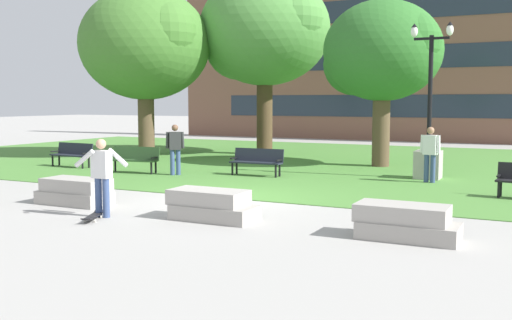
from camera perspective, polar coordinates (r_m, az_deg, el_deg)
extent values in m
plane|color=#A3A09B|center=(15.52, -2.66, -3.71)|extent=(140.00, 140.00, 0.00)
cube|color=#4C8438|center=(24.67, 8.68, -0.25)|extent=(40.00, 20.00, 0.02)
cube|color=#9E9991|center=(15.36, -16.89, -3.45)|extent=(1.80, 0.90, 0.32)
cube|color=#A6A098|center=(15.27, -16.75, -2.28)|extent=(1.66, 0.83, 0.32)
cube|color=#9E9991|center=(12.79, -3.96, -5.02)|extent=(1.80, 0.90, 0.32)
cube|color=#A6A098|center=(12.81, -4.55, -3.55)|extent=(1.66, 0.83, 0.32)
cube|color=#9E9991|center=(11.35, 14.32, -6.55)|extent=(1.80, 0.90, 0.32)
cube|color=#A6A098|center=(11.31, 13.74, -4.92)|extent=(1.66, 0.83, 0.32)
cylinder|color=#384C7A|center=(13.38, -14.09, -3.52)|extent=(0.15, 0.15, 0.86)
cylinder|color=#384C7A|center=(13.51, -14.76, -3.46)|extent=(0.15, 0.15, 0.86)
cube|color=white|center=(13.35, -14.51, -0.39)|extent=(0.41, 0.26, 0.60)
cylinder|color=white|center=(13.35, -13.01, 0.23)|extent=(0.51, 0.13, 0.41)
cylinder|color=white|center=(13.33, -16.03, 0.15)|extent=(0.51, 0.13, 0.41)
sphere|color=tan|center=(13.31, -14.55, 1.49)|extent=(0.22, 0.22, 0.22)
cube|color=black|center=(13.23, -15.27, -5.17)|extent=(0.51, 0.81, 0.02)
cube|color=black|center=(12.81, -15.87, -5.45)|extent=(0.23, 0.19, 0.06)
cube|color=black|center=(13.65, -14.70, -4.74)|extent=(0.23, 0.19, 0.06)
cylinder|color=silver|center=(13.00, -15.08, -5.61)|extent=(0.05, 0.06, 0.06)
cylinder|color=silver|center=(13.07, -16.01, -5.58)|extent=(0.05, 0.06, 0.06)
cylinder|color=silver|center=(13.42, -14.53, -5.25)|extent=(0.05, 0.06, 0.06)
cylinder|color=silver|center=(13.48, -15.43, -5.23)|extent=(0.05, 0.06, 0.06)
cube|color=#284723|center=(21.24, -11.65, -0.03)|extent=(1.84, 0.69, 0.05)
cube|color=#284723|center=(21.44, -11.33, 0.64)|extent=(1.80, 0.38, 0.46)
cube|color=black|center=(21.66, -13.59, 0.35)|extent=(0.12, 0.40, 0.04)
cube|color=black|center=(20.83, -9.65, 0.22)|extent=(0.12, 0.40, 0.04)
cylinder|color=black|center=(21.54, -13.70, -0.62)|extent=(0.07, 0.07, 0.41)
cylinder|color=black|center=(20.74, -9.94, -0.78)|extent=(0.07, 0.07, 0.41)
cylinder|color=black|center=(21.81, -13.26, -0.54)|extent=(0.07, 0.07, 0.41)
cylinder|color=black|center=(21.03, -9.53, -0.69)|extent=(0.07, 0.07, 0.41)
cube|color=#1E232D|center=(23.75, -17.27, 0.42)|extent=(1.83, 0.56, 0.05)
cube|color=#1E232D|center=(23.90, -16.84, 1.02)|extent=(1.80, 0.25, 0.46)
cube|color=black|center=(24.37, -18.61, 0.79)|extent=(0.09, 0.40, 0.04)
cube|color=black|center=(23.13, -15.87, 0.62)|extent=(0.09, 0.40, 0.04)
cylinder|color=black|center=(24.27, -18.80, -0.07)|extent=(0.07, 0.07, 0.41)
cylinder|color=black|center=(23.08, -16.20, -0.28)|extent=(0.07, 0.07, 0.41)
cylinder|color=black|center=(24.48, -18.24, -0.01)|extent=(0.07, 0.07, 0.41)
cylinder|color=black|center=(23.30, -15.63, -0.21)|extent=(0.07, 0.07, 0.41)
cube|color=#1E232D|center=(20.02, -0.03, -0.26)|extent=(1.81, 0.47, 0.05)
cube|color=#1E232D|center=(20.22, 0.28, 0.46)|extent=(1.80, 0.16, 0.46)
cube|color=black|center=(20.38, -2.16, 0.18)|extent=(0.07, 0.40, 0.04)
cube|color=black|center=(19.67, 2.19, -0.02)|extent=(0.07, 0.40, 0.04)
cylinder|color=black|center=(20.26, -2.26, -0.86)|extent=(0.07, 0.07, 0.41)
cylinder|color=black|center=(19.57, 1.89, -1.08)|extent=(0.07, 0.07, 0.41)
cylinder|color=black|center=(20.54, -1.85, -0.76)|extent=(0.07, 0.07, 0.41)
cylinder|color=black|center=(19.87, 2.26, -0.98)|extent=(0.07, 0.07, 0.41)
cube|color=black|center=(16.83, 22.10, -1.40)|extent=(0.09, 0.40, 0.04)
cylinder|color=black|center=(16.71, 22.11, -2.66)|extent=(0.07, 0.07, 0.41)
cylinder|color=black|center=(17.02, 22.27, -2.52)|extent=(0.07, 0.07, 0.41)
cube|color=#ADA89E|center=(20.12, 16.07, -0.42)|extent=(0.80, 0.80, 0.90)
cylinder|color=black|center=(20.07, 16.11, 1.28)|extent=(0.28, 0.28, 0.30)
cylinder|color=black|center=(20.02, 16.25, 6.10)|extent=(0.14, 0.14, 3.67)
cube|color=black|center=(20.11, 16.38, 11.05)|extent=(1.10, 0.08, 0.08)
ellipsoid|color=white|center=(20.24, 14.84, 11.74)|extent=(0.22, 0.22, 0.36)
cone|color=black|center=(20.26, 14.85, 12.29)|extent=(0.20, 0.20, 0.13)
ellipsoid|color=white|center=(20.05, 17.98, 11.71)|extent=(0.22, 0.22, 0.36)
cone|color=black|center=(20.07, 18.00, 12.27)|extent=(0.20, 0.20, 0.13)
cylinder|color=brown|center=(27.53, -10.42, 3.92)|extent=(0.73, 0.73, 3.42)
ellipsoid|color=#42752D|center=(27.63, -10.55, 10.80)|extent=(5.82, 5.82, 4.95)
sphere|color=#42752D|center=(29.02, -12.39, 9.36)|extent=(3.20, 3.20, 3.20)
sphere|color=#42752D|center=(26.34, -8.75, 11.72)|extent=(2.91, 2.91, 2.91)
cylinder|color=brown|center=(23.39, 11.83, 3.28)|extent=(0.66, 0.66, 3.16)
ellipsoid|color=#2D6B28|center=(23.45, 11.97, 10.16)|extent=(4.48, 4.48, 3.81)
sphere|color=#2D6B28|center=(24.19, 9.36, 9.01)|extent=(2.46, 2.46, 2.46)
sphere|color=#2D6B28|center=(22.78, 14.47, 10.81)|extent=(2.24, 2.24, 2.24)
cylinder|color=#4C3823|center=(28.05, 0.82, 4.74)|extent=(0.74, 0.74, 4.11)
ellipsoid|color=#4C893D|center=(28.24, 0.83, 12.30)|extent=(6.04, 6.04, 5.14)
sphere|color=#4C893D|center=(29.46, -1.62, 10.84)|extent=(3.32, 3.32, 3.32)
sphere|color=#4C893D|center=(27.11, 3.23, 13.22)|extent=(3.02, 3.02, 3.02)
cylinder|color=#384C7A|center=(19.18, 15.92, -0.77)|extent=(0.15, 0.15, 0.86)
cylinder|color=#384C7A|center=(19.12, 16.49, -0.80)|extent=(0.15, 0.15, 0.86)
cube|color=white|center=(19.08, 16.27, 1.39)|extent=(0.43, 0.30, 0.60)
cylinder|color=white|center=(19.18, 15.54, 1.50)|extent=(0.13, 0.12, 0.56)
cylinder|color=white|center=(18.99, 17.00, 1.42)|extent=(0.13, 0.12, 0.56)
sphere|color=#9E7051|center=(19.06, 16.30, 2.71)|extent=(0.22, 0.22, 0.22)
cylinder|color=#384C7A|center=(20.41, -7.97, -0.23)|extent=(0.15, 0.15, 0.86)
cylinder|color=#384C7A|center=(20.43, -7.41, -0.21)|extent=(0.15, 0.15, 0.86)
cube|color=#2D2D30|center=(20.36, -7.72, 1.82)|extent=(0.46, 0.44, 0.60)
cylinder|color=#2D2D30|center=(20.35, -8.43, 1.88)|extent=(0.16, 0.15, 0.56)
cylinder|color=#2D2D30|center=(20.38, -7.01, 1.90)|extent=(0.16, 0.15, 0.56)
sphere|color=brown|center=(20.34, -7.73, 3.06)|extent=(0.22, 0.22, 0.22)
cube|color=brown|center=(39.24, 12.31, 10.71)|extent=(29.02, 1.00, 12.12)
cube|color=#232D3D|center=(38.59, 12.01, 5.06)|extent=(21.76, 0.03, 1.40)
cube|color=#232D3D|center=(38.68, 12.10, 9.51)|extent=(21.76, 0.03, 1.40)
cube|color=#232D3D|center=(39.00, 12.19, 13.91)|extent=(21.76, 0.03, 1.40)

